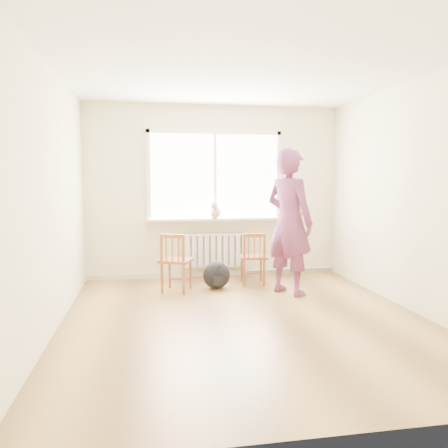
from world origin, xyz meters
name	(u,v)px	position (x,y,z in m)	size (l,w,h in m)	color
floor	(246,320)	(0.00, 0.00, 0.00)	(4.50, 4.50, 0.00)	#AA7E45
ceiling	(247,69)	(0.00, 0.00, 2.70)	(4.50, 4.50, 0.00)	white
back_wall	(215,192)	(0.00, 2.25, 1.35)	(4.00, 0.01, 2.70)	beige
window	(215,172)	(0.00, 2.22, 1.66)	(2.12, 0.05, 1.42)	white
windowsill	(216,219)	(0.00, 2.14, 0.93)	(2.15, 0.22, 0.04)	white
radiator	(216,250)	(0.00, 2.16, 0.44)	(1.00, 0.12, 0.55)	white
heating_pipe	(290,269)	(1.25, 2.19, 0.08)	(0.04, 0.04, 1.40)	silver
baseboard	(215,273)	(0.00, 2.23, 0.04)	(4.00, 0.03, 0.08)	beige
chair_left	(175,263)	(-0.69, 1.33, 0.41)	(0.52, 0.51, 0.82)	#994F2C
chair_right	(253,258)	(0.47, 1.56, 0.39)	(0.42, 0.40, 0.78)	#994F2C
person	(289,222)	(0.82, 0.99, 0.98)	(0.71, 0.47, 1.95)	#B83D55
cat	(215,211)	(-0.03, 2.05, 1.07)	(0.25, 0.42, 0.29)	beige
backpack	(216,275)	(-0.10, 1.42, 0.19)	(0.39, 0.29, 0.39)	black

